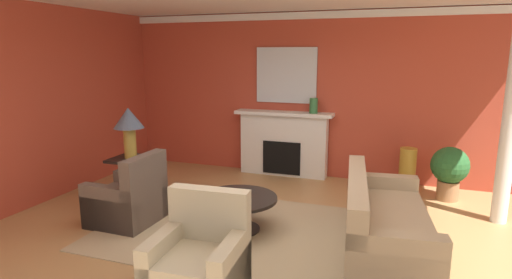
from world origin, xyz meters
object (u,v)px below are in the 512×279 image
armchair_near_window (128,201)px  vase_tall_corner (407,170)px  sofa (382,225)px  coffee_table (238,205)px  armchair_facing_fireplace (199,264)px  side_table (132,177)px  vase_mantel_right (314,106)px  table_lamp (129,123)px  potted_plant (450,169)px  mantel_mirror (286,75)px  fireplace (283,145)px

armchair_near_window → vase_tall_corner: bearing=36.3°
sofa → coffee_table: (-1.75, -0.06, 0.04)m
armchair_near_window → vase_tall_corner: (3.48, 2.56, 0.06)m
armchair_near_window → armchair_facing_fireplace: (1.66, -1.20, 0.00)m
side_table → vase_mantel_right: vase_mantel_right is taller
table_lamp → potted_plant: bearing=21.1°
armchair_near_window → vase_tall_corner: armchair_near_window is taller
mantel_mirror → armchair_facing_fireplace: 4.47m
coffee_table → vase_mantel_right: bearing=80.9°
coffee_table → table_lamp: (-1.87, 0.41, 0.89)m
armchair_near_window → coffee_table: 1.48m
fireplace → potted_plant: 2.80m
fireplace → side_table: size_ratio=2.57×
table_lamp → sofa: bearing=-5.6°
fireplace → vase_tall_corner: fireplace is taller
table_lamp → vase_mantel_right: bearing=43.3°
sofa → armchair_near_window: 3.23m
fireplace → side_table: 2.80m
mantel_mirror → vase_tall_corner: bearing=-11.0°
coffee_table → vase_tall_corner: 3.07m
sofa → table_lamp: 3.76m
side_table → potted_plant: bearing=21.1°
armchair_near_window → table_lamp: size_ratio=1.27×
fireplace → armchair_near_window: fireplace is taller
mantel_mirror → vase_tall_corner: (2.16, -0.42, -1.47)m
armchair_near_window → vase_mantel_right: size_ratio=3.53×
sofa → potted_plant: 2.27m
side_table → table_lamp: table_lamp is taller
potted_plant → sofa: bearing=-112.6°
fireplace → vase_mantel_right: bearing=-5.1°
sofa → potted_plant: size_ratio=2.63×
armchair_near_window → mantel_mirror: bearing=66.1°
table_lamp → vase_tall_corner: size_ratio=1.02×
armchair_facing_fireplace → fireplace: bearing=94.8°
fireplace → armchair_near_window: (-1.32, -2.86, -0.25)m
sofa → armchair_near_window: (-3.21, -0.31, 0.01)m
armchair_near_window → side_table: size_ratio=1.36×
coffee_table → vase_tall_corner: vase_tall_corner is taller
sofa → armchair_facing_fireplace: armchair_facing_fireplace is taller
fireplace → coffee_table: 2.62m
mantel_mirror → table_lamp: (-1.73, -2.32, -0.61)m
mantel_mirror → coffee_table: (0.14, -2.73, -1.50)m
sofa → vase_tall_corner: size_ratio=2.98×
coffee_table → table_lamp: table_lamp is taller
fireplace → sofa: (1.90, -2.55, -0.26)m
armchair_facing_fireplace → table_lamp: 2.93m
coffee_table → sofa: bearing=1.8°
armchair_near_window → potted_plant: bearing=30.4°
vase_mantel_right → potted_plant: bearing=-10.7°
side_table → table_lamp: (0.00, 0.00, 0.82)m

